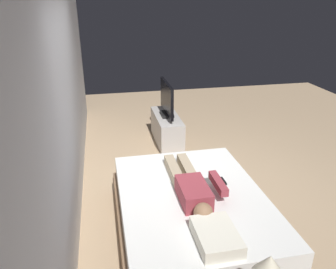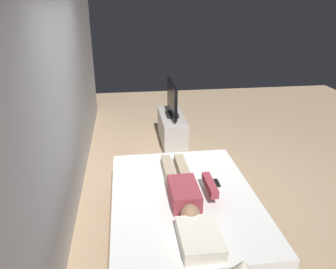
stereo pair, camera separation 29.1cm
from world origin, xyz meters
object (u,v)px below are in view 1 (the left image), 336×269
tv_stand (167,129)px  tv (167,100)px  lamp (269,267)px  person (191,186)px  remote (223,181)px  bed (192,216)px  pillow (216,236)px

tv_stand → tv: 0.53m
tv_stand → tv: size_ratio=1.25×
tv_stand → lamp: size_ratio=2.62×
person → tv: bearing=-5.6°
tv → remote: bearing=-176.1°
bed → person: person is taller
pillow → person: 0.76m
person → remote: person is taller
tv_stand → lamp: bearing=178.3°
tv → lamp: size_ratio=2.10×
remote → pillow: bearing=156.3°
pillow → lamp: 0.68m
tv_stand → tv: (-0.00, 0.00, 0.53)m
bed → person: bearing=13.1°
lamp → remote: bearing=-10.1°
bed → remote: remote is taller
bed → person: 0.36m
bed → remote: 0.52m
lamp → tv_stand: bearing=-1.7°
person → tv: size_ratio=1.43×
bed → tv: bearing=-5.4°
pillow → tv_stand: pillow is taller
bed → tv: 2.59m
pillow → person: bearing=0.5°
tv → lamp: bearing=178.3°
tv → bed: bearing=174.6°
remote → lamp: 1.58m
remote → lamp: (-1.53, 0.27, 0.30)m
pillow → tv: 3.27m
remote → lamp: bearing=169.9°
person → lamp: (-1.38, -0.13, 0.23)m
tv_stand → lamp: 3.93m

